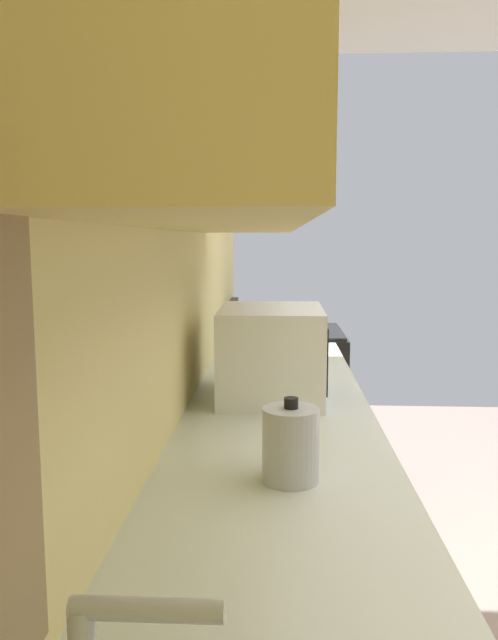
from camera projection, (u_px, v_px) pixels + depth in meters
wall_back at (161, 288)px, 1.84m from camera, size 4.25×0.12×2.57m
counter_run at (275, 617)px, 1.59m from camera, size 3.44×0.62×0.88m
upper_cabinets at (226, 106)px, 1.42m from camera, size 2.01×0.34×0.57m
oven_range at (285, 403)px, 3.60m from camera, size 0.64×0.69×1.06m
microwave at (272, 353)px, 2.09m from camera, size 0.44×0.36×0.31m
bowl at (285, 356)px, 2.67m from camera, size 0.14×0.14×0.06m
kettle at (291, 444)px, 1.37m from camera, size 0.18×0.13×0.19m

